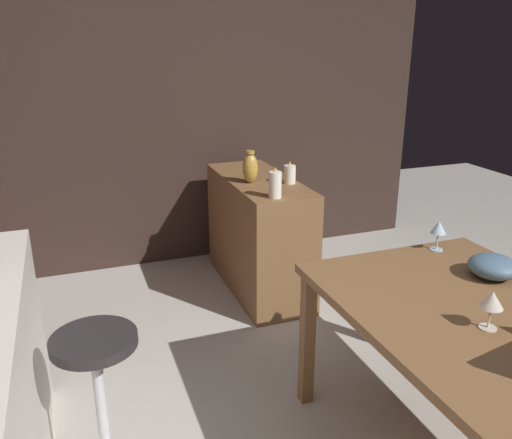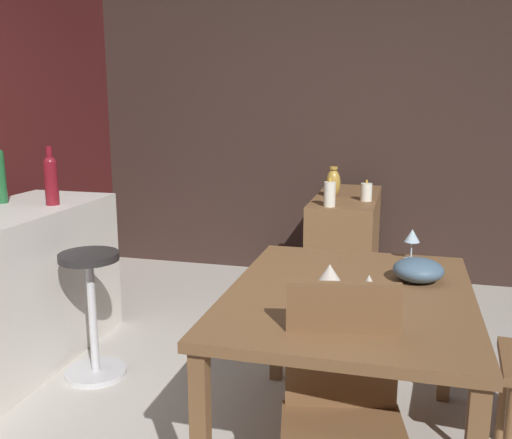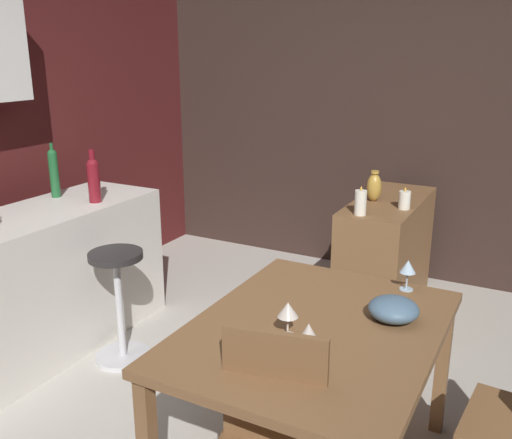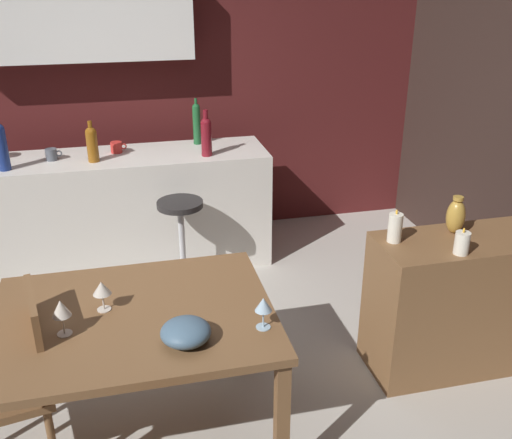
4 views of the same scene
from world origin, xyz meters
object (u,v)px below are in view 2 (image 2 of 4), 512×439
object	(u,v)px
pillar_candle_tall	(330,194)
vase_brass	(333,183)
dining_table	(349,310)
wine_bottle_green	(0,174)
chair_near_window	(343,414)
fruit_bowl	(418,270)
sideboard_cabinet	(345,250)
wine_glass_center	(330,273)
wine_bottle_ruby	(51,178)
pillar_candle_short	(366,192)
wine_glass_right	(412,237)
bar_stool	(92,311)
wine_glass_left	(369,286)

from	to	relation	value
pillar_candle_tall	vase_brass	xyz separation A→B (m)	(0.38, 0.02, 0.02)
dining_table	wine_bottle_green	size ratio (longest dim) A/B	3.53
chair_near_window	fruit_bowl	distance (m)	0.82
sideboard_cabinet	wine_glass_center	size ratio (longest dim) A/B	7.48
pillar_candle_tall	fruit_bowl	bearing A→B (deg)	-155.77
dining_table	wine_bottle_ruby	bearing A→B (deg)	70.61
pillar_candle_tall	pillar_candle_short	size ratio (longest dim) A/B	1.27
pillar_candle_tall	wine_bottle_ruby	bearing A→B (deg)	117.38
fruit_bowl	vase_brass	bearing A→B (deg)	19.73
fruit_bowl	pillar_candle_tall	distance (m)	1.33
chair_near_window	wine_bottle_green	distance (m)	2.50
chair_near_window	pillar_candle_short	distance (m)	2.25
dining_table	vase_brass	size ratio (longest dim) A/B	5.87
dining_table	vase_brass	world-z (taller)	vase_brass
wine_glass_right	vase_brass	world-z (taller)	vase_brass
wine_glass_right	pillar_candle_short	xyz separation A→B (m)	(1.14, 0.30, 0.03)
wine_glass_right	pillar_candle_tall	xyz separation A→B (m)	(0.86, 0.51, 0.05)
chair_near_window	wine_glass_center	world-z (taller)	chair_near_window
sideboard_cabinet	vase_brass	world-z (taller)	vase_brass
sideboard_cabinet	wine_bottle_ruby	distance (m)	2.11
chair_near_window	pillar_candle_short	xyz separation A→B (m)	(2.21, 0.09, 0.38)
sideboard_cabinet	pillar_candle_tall	bearing A→B (deg)	171.57
vase_brass	bar_stool	bearing A→B (deg)	141.70
wine_glass_center	vase_brass	distance (m)	1.93
pillar_candle_short	vase_brass	size ratio (longest dim) A/B	0.68
bar_stool	vase_brass	xyz separation A→B (m)	(1.42, -1.12, 0.55)
bar_stool	wine_glass_right	distance (m)	1.73
fruit_bowl	dining_table	bearing A→B (deg)	127.88
chair_near_window	fruit_bowl	world-z (taller)	chair_near_window
pillar_candle_tall	wine_glass_center	bearing A→B (deg)	-172.43
wine_glass_center	bar_stool	bearing A→B (deg)	69.56
dining_table	bar_stool	bearing A→B (deg)	75.23
bar_stool	pillar_candle_tall	xyz separation A→B (m)	(1.04, -1.14, 0.53)
dining_table	pillar_candle_tall	xyz separation A→B (m)	(1.41, 0.27, 0.24)
chair_near_window	pillar_candle_tall	distance (m)	2.01
bar_stool	wine_glass_center	xyz separation A→B (m)	(-0.50, -1.35, 0.48)
wine_glass_left	wine_bottle_ruby	size ratio (longest dim) A/B	0.49
wine_glass_left	sideboard_cabinet	bearing A→B (deg)	7.75
dining_table	wine_bottle_ruby	world-z (taller)	wine_bottle_ruby
wine_glass_left	wine_glass_right	xyz separation A→B (m)	(0.85, -0.15, -0.01)
wine_bottle_ruby	wine_glass_left	bearing A→B (deg)	-116.18
sideboard_cabinet	chair_near_window	bearing A→B (deg)	-174.24
wine_glass_right	wine_bottle_ruby	xyz separation A→B (m)	(0.08, 2.03, 0.21)
sideboard_cabinet	bar_stool	bearing A→B (deg)	141.06
wine_glass_left	wine_glass_center	world-z (taller)	wine_glass_left
sideboard_cabinet	fruit_bowl	distance (m)	1.77
pillar_candle_short	sideboard_cabinet	bearing A→B (deg)	38.68
wine_glass_left	wine_glass_center	distance (m)	0.23
sideboard_cabinet	wine_glass_center	world-z (taller)	wine_glass_center
sideboard_cabinet	wine_glass_center	xyz separation A→B (m)	(-2.00, -0.14, 0.44)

